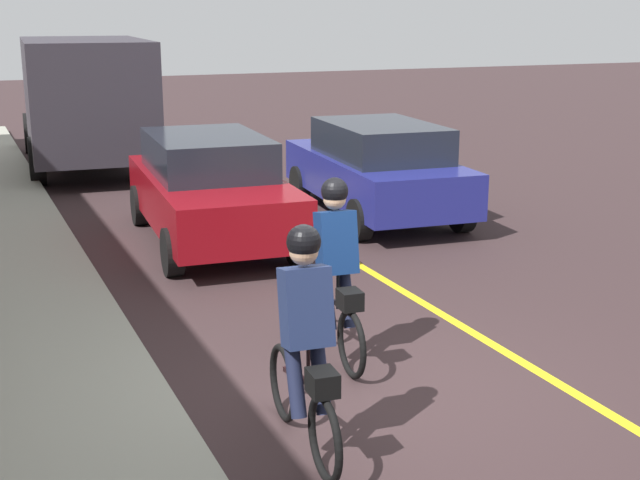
{
  "coord_description": "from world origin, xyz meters",
  "views": [
    {
      "loc": [
        -6.59,
        3.39,
        3.34
      ],
      "look_at": [
        1.64,
        -0.14,
        1.0
      ],
      "focal_mm": 49.28,
      "sensor_mm": 36.0,
      "label": 1
    }
  ],
  "objects_px": {
    "cyclist_follow": "(335,271)",
    "box_truck_background": "(84,96)",
    "parked_sedan_rear": "(210,187)",
    "cyclist_lead": "(305,343)",
    "patrol_sedan": "(376,168)"
  },
  "relations": [
    {
      "from": "cyclist_lead",
      "to": "cyclist_follow",
      "type": "bearing_deg",
      "value": -26.97
    },
    {
      "from": "patrol_sedan",
      "to": "parked_sedan_rear",
      "type": "bearing_deg",
      "value": 104.87
    },
    {
      "from": "cyclist_follow",
      "to": "box_truck_background",
      "type": "bearing_deg",
      "value": 6.31
    },
    {
      "from": "box_truck_background",
      "to": "patrol_sedan",
      "type": "bearing_deg",
      "value": -147.74
    },
    {
      "from": "box_truck_background",
      "to": "cyclist_lead",
      "type": "bearing_deg",
      "value": -178.11
    },
    {
      "from": "cyclist_follow",
      "to": "box_truck_background",
      "type": "relative_size",
      "value": 0.27
    },
    {
      "from": "cyclist_follow",
      "to": "cyclist_lead",
      "type": "bearing_deg",
      "value": 153.03
    },
    {
      "from": "cyclist_follow",
      "to": "patrol_sedan",
      "type": "relative_size",
      "value": 0.4
    },
    {
      "from": "cyclist_follow",
      "to": "patrol_sedan",
      "type": "height_order",
      "value": "cyclist_follow"
    },
    {
      "from": "patrol_sedan",
      "to": "box_truck_background",
      "type": "relative_size",
      "value": 0.66
    },
    {
      "from": "cyclist_lead",
      "to": "box_truck_background",
      "type": "bearing_deg",
      "value": 2.03
    },
    {
      "from": "cyclist_follow",
      "to": "patrol_sedan",
      "type": "xyz_separation_m",
      "value": [
        5.46,
        -3.2,
        -0.09
      ]
    },
    {
      "from": "parked_sedan_rear",
      "to": "box_truck_background",
      "type": "bearing_deg",
      "value": -170.93
    },
    {
      "from": "cyclist_lead",
      "to": "parked_sedan_rear",
      "type": "relative_size",
      "value": 0.4
    },
    {
      "from": "patrol_sedan",
      "to": "parked_sedan_rear",
      "type": "xyz_separation_m",
      "value": [
        -0.55,
        3.02,
        0.0
      ]
    }
  ]
}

